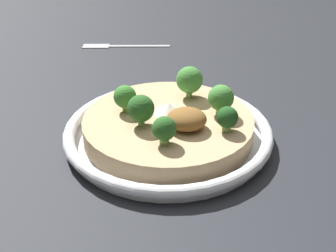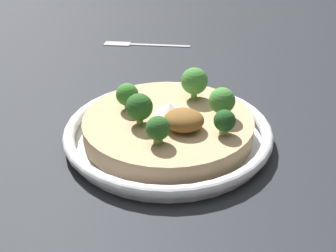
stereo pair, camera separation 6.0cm
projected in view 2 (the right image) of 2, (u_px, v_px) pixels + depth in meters
The scene contains 11 objects.
ground_plane at pixel (168, 139), 0.61m from camera, with size 6.00×6.00×0.00m, color #23262B.
risotto_bowl at pixel (168, 129), 0.61m from camera, with size 0.30×0.30×0.04m.
cheese_sprinkle at pixel (169, 108), 0.60m from camera, with size 0.04×0.04×0.02m.
crispy_onion_garnish at pixel (184, 120), 0.56m from camera, with size 0.05×0.05×0.03m.
broccoli_back at pixel (194, 81), 0.63m from camera, with size 0.04×0.04×0.05m.
broccoli_front_right at pixel (225, 121), 0.55m from camera, with size 0.03×0.03×0.03m.
broccoli_front at pixel (158, 129), 0.53m from camera, with size 0.03×0.03×0.04m.
broccoli_right at pixel (222, 101), 0.58m from camera, with size 0.04×0.04×0.04m.
broccoli_left at pixel (139, 107), 0.57m from camera, with size 0.04×0.04×0.04m.
broccoli_back_left at pixel (127, 95), 0.61m from camera, with size 0.03×0.03×0.04m.
fork_utensil at pixel (137, 44), 0.96m from camera, with size 0.20×0.03×0.00m.
Camera 2 is at (0.10, -0.51, 0.33)m, focal length 45.00 mm.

